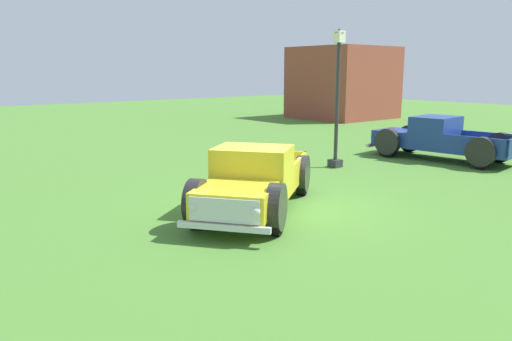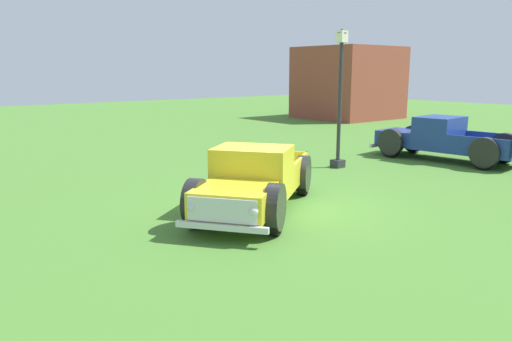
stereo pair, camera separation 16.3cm
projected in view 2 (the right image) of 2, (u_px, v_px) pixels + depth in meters
ground_plane at (272, 205)px, 11.62m from camera, size 80.00×80.00×0.00m
pickup_truck_foreground at (252, 182)px, 10.83m from camera, size 4.22×4.88×1.47m
pickup_truck_behind_left at (437, 139)px, 17.56m from camera, size 5.11×2.37×1.51m
lamp_post_near at (340, 96)px, 15.75m from camera, size 0.36×0.36×4.38m
brick_pavilion at (348, 83)px, 32.72m from camera, size 5.37×5.65×4.61m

